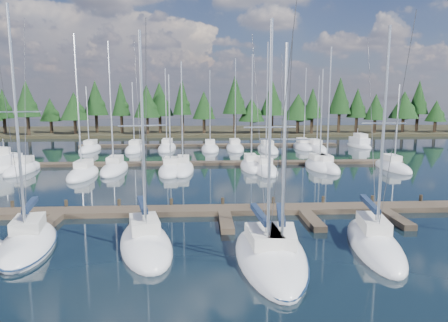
{
  "coord_description": "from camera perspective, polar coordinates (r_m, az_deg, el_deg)",
  "views": [
    {
      "loc": [
        -1.69,
        -11.25,
        8.61
      ],
      "look_at": [
        0.28,
        22.0,
        3.33
      ],
      "focal_mm": 32.0,
      "sensor_mm": 36.0,
      "label": 1
    }
  ],
  "objects": [
    {
      "name": "far_shore",
      "position": [
        101.61,
        -2.43,
        4.31
      ],
      "size": [
        220.0,
        30.0,
        0.6
      ],
      "primitive_type": "cube",
      "color": "#2F2B1A",
      "rests_on": "ground"
    },
    {
      "name": "main_dock",
      "position": [
        29.87,
        -0.01,
        -7.34
      ],
      "size": [
        44.0,
        6.13,
        0.9
      ],
      "color": "#4A3D2E",
      "rests_on": "ground"
    },
    {
      "name": "motor_yacht_right",
      "position": [
        75.17,
        18.74,
        2.29
      ],
      "size": [
        3.19,
        7.99,
        3.89
      ],
      "color": "silver",
      "rests_on": "ground"
    },
    {
      "name": "back_docks",
      "position": [
        61.44,
        -1.78,
        1.14
      ],
      "size": [
        50.0,
        21.8,
        0.4
      ],
      "color": "#4A3D2E",
      "rests_on": "ground"
    },
    {
      "name": "front_sailboat_2",
      "position": [
        24.0,
        -11.13,
        -11.48
      ],
      "size": [
        4.6,
        8.39,
        12.94
      ],
      "color": "silver",
      "rests_on": "ground"
    },
    {
      "name": "back_sailboat_rows",
      "position": [
        57.26,
        -1.4,
        0.63
      ],
      "size": [
        47.1,
        32.69,
        16.07
      ],
      "color": "silver",
      "rests_on": "ground"
    },
    {
      "name": "front_sailboat_3",
      "position": [
        21.65,
        5.93,
        -13.68
      ],
      "size": [
        3.48,
        9.0,
        13.08
      ],
      "color": "silver",
      "rests_on": "ground"
    },
    {
      "name": "front_sailboat_1",
      "position": [
        26.19,
        -26.18,
        -10.47
      ],
      "size": [
        4.42,
        8.21,
        14.29
      ],
      "color": "silver",
      "rests_on": "ground"
    },
    {
      "name": "tree_line",
      "position": [
        91.52,
        -4.23,
        8.21
      ],
      "size": [
        185.92,
        11.44,
        13.08
      ],
      "color": "black",
      "rests_on": "far_shore"
    },
    {
      "name": "ground",
      "position": [
        42.18,
        -1.02,
        -2.77
      ],
      "size": [
        260.0,
        260.0,
        0.0
      ],
      "primitive_type": "plane",
      "color": "black",
      "rests_on": "ground"
    },
    {
      "name": "front_sailboat_5",
      "position": [
        25.17,
        20.64,
        -10.9
      ],
      "size": [
        3.94,
        8.99,
        13.17
      ],
      "color": "silver",
      "rests_on": "ground"
    },
    {
      "name": "front_sailboat_4",
      "position": [
        21.82,
        8.17,
        -13.56
      ],
      "size": [
        4.12,
        9.36,
        12.0
      ],
      "color": "silver",
      "rests_on": "ground"
    }
  ]
}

